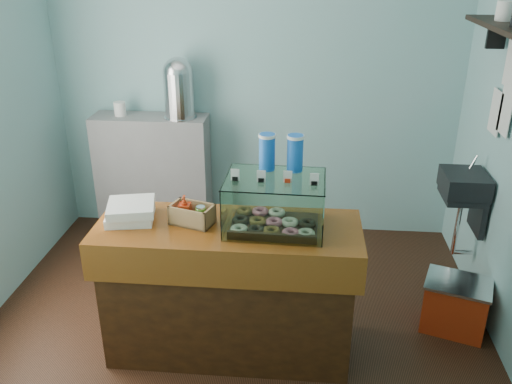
# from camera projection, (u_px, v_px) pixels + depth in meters

# --- Properties ---
(ground) EXTENTS (3.50, 3.50, 0.00)m
(ground) POSITION_uv_depth(u_px,v_px,m) (235.00, 322.00, 3.83)
(ground) COLOR black
(ground) RESTS_ON ground
(room_shell) EXTENTS (3.54, 3.04, 2.82)m
(room_shell) POSITION_uv_depth(u_px,v_px,m) (235.00, 83.00, 3.14)
(room_shell) COLOR #80BAB9
(room_shell) RESTS_ON ground
(counter) EXTENTS (1.60, 0.60, 0.90)m
(counter) POSITION_uv_depth(u_px,v_px,m) (229.00, 288.00, 3.41)
(counter) COLOR #46220D
(counter) RESTS_ON ground
(back_shelf) EXTENTS (1.00, 0.32, 1.10)m
(back_shelf) POSITION_uv_depth(u_px,v_px,m) (154.00, 175.00, 4.88)
(back_shelf) COLOR gray
(back_shelf) RESTS_ON ground
(display_case) EXTENTS (0.59, 0.44, 0.53)m
(display_case) POSITION_uv_depth(u_px,v_px,m) (275.00, 199.00, 3.17)
(display_case) COLOR black
(display_case) RESTS_ON counter
(condiment_crate) EXTENTS (0.28, 0.22, 0.17)m
(condiment_crate) POSITION_uv_depth(u_px,v_px,m) (191.00, 214.00, 3.24)
(condiment_crate) COLOR #A87C54
(condiment_crate) RESTS_ON counter
(pastry_boxes) EXTENTS (0.34, 0.33, 0.11)m
(pastry_boxes) POSITION_uv_depth(u_px,v_px,m) (131.00, 211.00, 3.29)
(pastry_boxes) COLOR white
(pastry_boxes) RESTS_ON counter
(coffee_urn) EXTENTS (0.28, 0.28, 0.51)m
(coffee_urn) POSITION_uv_depth(u_px,v_px,m) (179.00, 86.00, 4.51)
(coffee_urn) COLOR silver
(coffee_urn) RESTS_ON back_shelf
(red_cooler) EXTENTS (0.51, 0.44, 0.37)m
(red_cooler) POSITION_uv_depth(u_px,v_px,m) (455.00, 305.00, 3.70)
(red_cooler) COLOR red
(red_cooler) RESTS_ON ground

